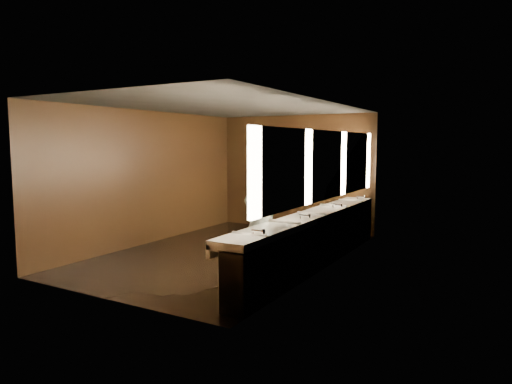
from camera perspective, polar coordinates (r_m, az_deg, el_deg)
floor at (r=8.88m, az=-3.49°, el=-7.68°), size 6.00×6.00×0.00m
ceiling at (r=8.65m, az=-3.61°, el=10.64°), size 4.00×6.00×0.02m
wall_back at (r=11.27m, az=4.89°, el=2.43°), size 4.00×0.02×2.80m
wall_front at (r=6.38m, az=-18.55°, el=-0.59°), size 4.00×0.02×2.80m
wall_left at (r=9.90m, az=-13.26°, el=1.80°), size 0.02×6.00×2.80m
wall_right at (r=7.74m, az=8.91°, el=0.75°), size 0.02×6.00×2.80m
sink_counter at (r=7.95m, az=7.41°, el=-5.68°), size 0.55×5.40×1.01m
mirror_band at (r=7.72m, az=8.82°, el=3.35°), size 0.06×5.03×1.15m
person at (r=7.54m, az=0.61°, el=-3.03°), size 0.65×0.78×1.83m
trash_bin at (r=7.64m, az=4.43°, el=-7.90°), size 0.38×0.38×0.53m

